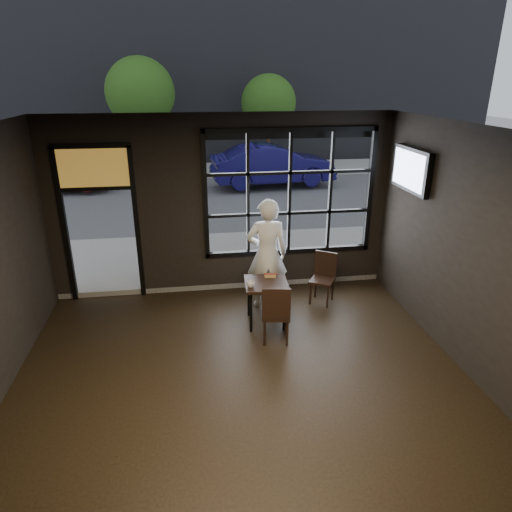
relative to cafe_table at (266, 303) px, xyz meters
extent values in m
cube|color=black|center=(-0.55, -2.14, -0.37)|extent=(6.00, 7.00, 0.02)
cube|color=black|center=(-0.55, -2.14, 2.85)|extent=(6.00, 7.00, 0.02)
cube|color=black|center=(2.45, -2.14, 1.24)|extent=(0.04, 7.00, 3.20)
cube|color=black|center=(0.65, 1.36, 1.44)|extent=(3.06, 0.12, 2.28)
cube|color=orange|center=(-2.65, 1.36, 1.99)|extent=(1.20, 0.06, 0.70)
cube|color=#545456|center=(-0.55, 21.86, -0.38)|extent=(60.00, 41.00, 0.04)
cube|color=black|center=(0.00, 0.00, 0.00)|extent=(0.71, 0.71, 0.72)
cube|color=black|center=(0.06, -0.53, 0.11)|extent=(0.47, 0.47, 0.95)
cube|color=black|center=(1.09, 0.57, 0.09)|extent=(0.54, 0.54, 0.90)
imported|color=silver|center=(0.11, 0.61, 0.59)|extent=(0.72, 0.49, 1.91)
imported|color=silver|center=(-0.27, -0.14, 0.41)|extent=(0.12, 0.12, 0.10)
cube|color=black|center=(2.38, 0.35, 2.00)|extent=(0.13, 1.16, 0.68)
imported|color=#110E46|center=(1.86, 9.57, 0.45)|extent=(4.46, 1.92, 1.43)
imported|color=#581A1B|center=(-5.95, 10.08, 0.49)|extent=(4.45, 1.82, 1.51)
cylinder|color=#332114|center=(-2.77, 12.42, 0.84)|extent=(0.22, 0.22, 2.40)
sphere|color=#2D5718|center=(-2.77, 12.42, 2.80)|extent=(2.62, 2.62, 2.62)
cylinder|color=#332114|center=(2.30, 13.06, 0.67)|extent=(0.19, 0.19, 2.07)
sphere|color=#186617|center=(2.30, 13.06, 2.37)|extent=(2.26, 2.26, 2.26)
camera|label=1|loc=(-1.12, -6.42, 3.38)|focal=32.00mm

